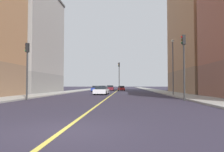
# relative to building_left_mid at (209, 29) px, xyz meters

# --- Properties ---
(ground_plane) EXTENTS (400.00, 400.00, 0.00)m
(ground_plane) POSITION_rel_building_left_mid_xyz_m (-17.29, -33.94, -11.73)
(ground_plane) COLOR #2E2939
(ground_plane) RESTS_ON ground
(sidewalk_left) EXTENTS (3.73, 168.00, 0.15)m
(sidewalk_left) POSITION_rel_building_left_mid_xyz_m (-7.51, 15.06, -11.66)
(sidewalk_left) COLOR #9E9B93
(sidewalk_left) RESTS_ON ground
(sidewalk_right) EXTENTS (3.73, 168.00, 0.15)m
(sidewalk_right) POSITION_rel_building_left_mid_xyz_m (-27.07, 15.06, -11.66)
(sidewalk_right) COLOR #9E9B93
(sidewalk_right) RESTS_ON ground
(lane_center_stripe) EXTENTS (0.16, 154.00, 0.01)m
(lane_center_stripe) POSITION_rel_building_left_mid_xyz_m (-17.29, 15.06, -11.72)
(lane_center_stripe) COLOR #E5D14C
(lane_center_stripe) RESTS_ON ground
(building_left_mid) EXTENTS (11.59, 19.75, 23.45)m
(building_left_mid) POSITION_rel_building_left_mid_xyz_m (0.00, 0.00, 0.00)
(building_left_mid) COLOR #8F6B4F
(building_left_mid) RESTS_ON ground
(building_right_midblock) EXTENTS (11.59, 17.39, 19.34)m
(building_right_midblock) POSITION_rel_building_left_mid_xyz_m (-34.58, -0.85, -2.05)
(building_right_midblock) COLOR gray
(building_right_midblock) RESTS_ON ground
(traffic_light_left_near) EXTENTS (0.40, 0.32, 6.17)m
(traffic_light_left_near) POSITION_rel_building_left_mid_xyz_m (-9.79, -19.97, -7.75)
(traffic_light_left_near) COLOR #2D2D2D
(traffic_light_left_near) RESTS_ON ground
(traffic_light_right_near) EXTENTS (0.40, 0.32, 5.57)m
(traffic_light_right_near) POSITION_rel_building_left_mid_xyz_m (-24.82, -19.97, -8.10)
(traffic_light_right_near) COLOR #2D2D2D
(traffic_light_right_near) RESTS_ON ground
(traffic_light_median_far) EXTENTS (0.40, 0.32, 6.29)m
(traffic_light_median_far) POSITION_rel_building_left_mid_xyz_m (-16.55, 6.51, -7.68)
(traffic_light_median_far) COLOR #2D2D2D
(traffic_light_median_far) RESTS_ON ground
(street_lamp_left_near) EXTENTS (0.36, 0.36, 7.53)m
(street_lamp_left_near) POSITION_rel_building_left_mid_xyz_m (-8.77, -10.46, -7.05)
(street_lamp_left_near) COLOR #4C4C51
(street_lamp_left_near) RESTS_ON ground
(car_red) EXTENTS (1.80, 4.20, 1.24)m
(car_red) POSITION_rel_building_left_mid_xyz_m (-16.21, 16.27, -11.12)
(car_red) COLOR red
(car_red) RESTS_ON ground
(car_maroon) EXTENTS (1.83, 4.27, 1.39)m
(car_maroon) POSITION_rel_building_left_mid_xyz_m (-19.08, 15.86, -11.07)
(car_maroon) COLOR maroon
(car_maroon) RESTS_ON ground
(car_blue) EXTENTS (1.97, 4.39, 1.29)m
(car_blue) POSITION_rel_building_left_mid_xyz_m (-21.70, 8.78, -11.09)
(car_blue) COLOR #23389E
(car_blue) RESTS_ON ground
(car_white) EXTENTS (2.08, 4.63, 1.30)m
(car_white) POSITION_rel_building_left_mid_xyz_m (-18.87, -7.30, -11.09)
(car_white) COLOR white
(car_white) RESTS_ON ground
(car_silver) EXTENTS (2.04, 3.96, 1.29)m
(car_silver) POSITION_rel_building_left_mid_xyz_m (-21.88, 23.86, -11.10)
(car_silver) COLOR silver
(car_silver) RESTS_ON ground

